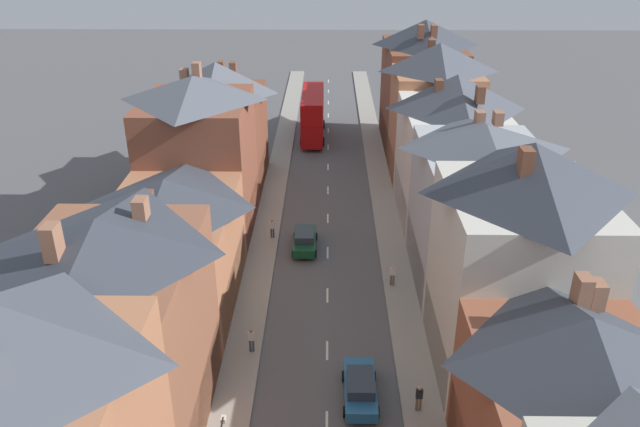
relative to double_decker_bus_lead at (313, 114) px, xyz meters
The scene contains 12 objects.
pavement_left 19.93m from the double_decker_bus_lead, 99.60° to the right, with size 2.20×104.00×0.14m, color gray.
pavement_right 20.84m from the double_decker_bus_lead, 70.46° to the right, with size 2.20×104.00×0.14m, color gray.
centre_line_dashes 21.72m from the double_decker_bus_lead, 85.18° to the right, with size 0.14×97.80×0.01m.
terrace_row_left 40.75m from the double_decker_bus_lead, 101.90° to the right, with size 8.00×60.08×13.90m.
terrace_row_right 34.33m from the double_decker_bus_lead, 69.45° to the right, with size 8.00×74.73×13.92m.
double_decker_bus_lead is the anchor object (origin of this frame).
car_parked_left_a 26.90m from the double_decker_bus_lead, 89.98° to the right, with size 1.90×4.45×1.59m.
car_parked_right_a 43.78m from the double_decker_bus_lead, 85.27° to the right, with size 1.90×4.49×1.57m.
pedestrian_mid_left 45.08m from the double_decker_bus_lead, 81.50° to the right, with size 0.36×0.22×1.61m.
pedestrian_mid_right 39.89m from the double_decker_bus_lead, 93.92° to the right, with size 0.36×0.22×1.61m.
pedestrian_far_left 32.94m from the double_decker_bus_lead, 78.80° to the right, with size 0.36×0.22×1.61m.
pedestrian_far_right 25.48m from the double_decker_bus_lead, 96.02° to the right, with size 0.36×0.22×1.61m.
Camera 1 is at (-0.03, -12.33, 24.10)m, focal length 35.00 mm.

